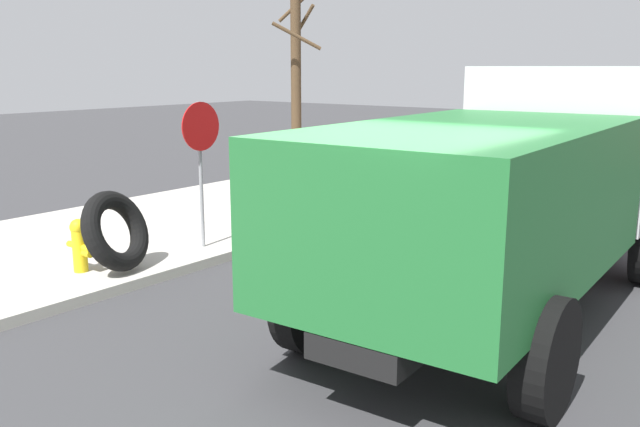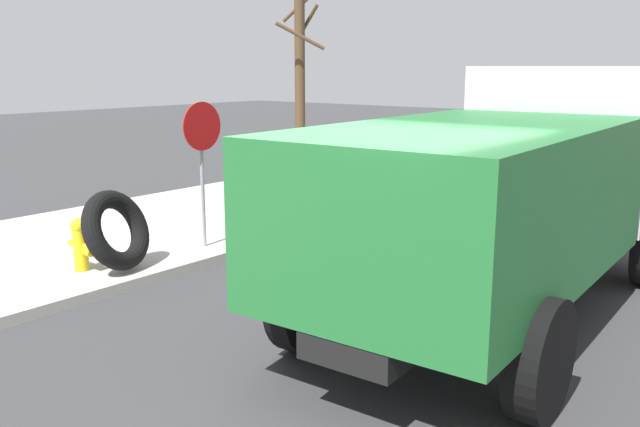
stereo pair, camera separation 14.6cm
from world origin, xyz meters
TOP-DOWN VIEW (x-y plane):
  - ground_plane at (0.00, 0.00)m, footprint 80.00×80.00m
  - sidewalk_curb at (0.00, 6.50)m, footprint 36.00×5.00m
  - fire_hydrant at (-0.19, 4.92)m, footprint 0.23×0.52m
  - loose_tire at (0.13, 4.51)m, footprint 1.30×0.95m
  - stop_sign at (1.81, 4.55)m, footprint 0.76×0.08m
  - dump_truck_green at (2.50, -0.26)m, footprint 7.11×3.07m
  - bare_tree at (6.23, 6.28)m, footprint 1.32×1.32m

SIDE VIEW (x-z plane):
  - ground_plane at x=0.00m, z-range 0.00..0.00m
  - sidewalk_curb at x=0.00m, z-range 0.00..0.15m
  - fire_hydrant at x=-0.19m, z-range 0.17..0.94m
  - loose_tire at x=0.13m, z-range 0.15..1.34m
  - dump_truck_green at x=2.50m, z-range 0.11..3.11m
  - stop_sign at x=1.81m, z-range 0.60..2.92m
  - bare_tree at x=6.23m, z-range 0.15..4.68m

